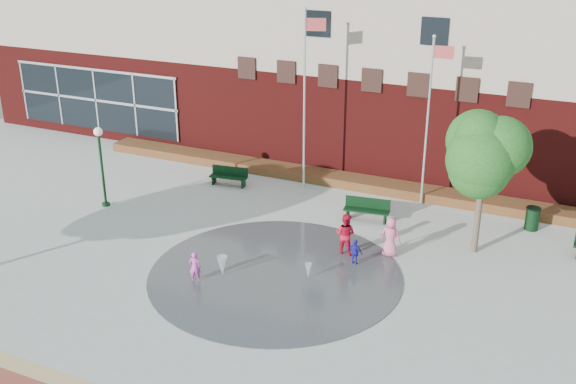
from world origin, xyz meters
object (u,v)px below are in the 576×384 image
at_px(flagpole_right, 429,114).
at_px(bench_left, 229,180).
at_px(flagpole_left, 305,92).
at_px(child_splash, 195,267).
at_px(trash_can, 532,219).

distance_m(flagpole_right, bench_left, 9.14).
relative_size(flagpole_left, bench_left, 4.49).
distance_m(bench_left, child_splash, 8.46).
xyz_separation_m(flagpole_right, bench_left, (-8.27, -1.48, -3.60)).
xyz_separation_m(bench_left, child_splash, (3.19, -7.83, 0.26)).
bearing_deg(flagpole_right, child_splash, -120.94).
bearing_deg(bench_left, flagpole_left, 10.98).
xyz_separation_m(flagpole_right, child_splash, (-5.09, -9.31, -3.34)).
xyz_separation_m(trash_can, child_splash, (-9.45, -8.68, 0.07)).
bearing_deg(child_splash, flagpole_right, -140.77).
height_order(flagpole_left, bench_left, flagpole_left).
xyz_separation_m(bench_left, trash_can, (12.64, 0.85, 0.19)).
xyz_separation_m(flagpole_left, trash_can, (9.46, -0.21, -3.84)).
bearing_deg(child_splash, flagpole_left, -112.09).
bearing_deg(bench_left, trash_can, -3.57).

